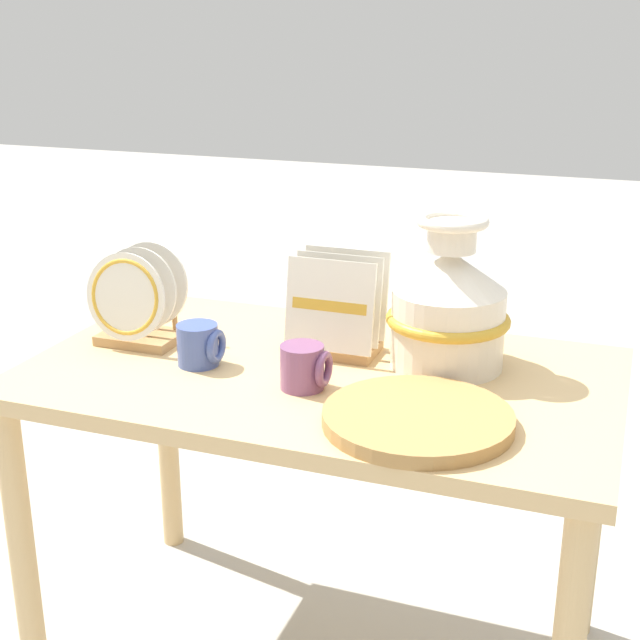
{
  "coord_description": "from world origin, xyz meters",
  "views": [
    {
      "loc": [
        0.6,
        -1.62,
        1.43
      ],
      "look_at": [
        0.0,
        0.0,
        0.84
      ],
      "focal_mm": 50.0,
      "sensor_mm": 36.0,
      "label": 1
    }
  ],
  "objects_px": {
    "dish_rack_square_plates": "(336,317)",
    "wicker_charger_stack": "(418,419)",
    "dish_rack_round_plates": "(137,306)",
    "mug_cobalt_glaze": "(200,345)",
    "mug_plum_glaze": "(305,367)",
    "ceramic_vase": "(449,305)"
  },
  "relations": [
    {
      "from": "dish_rack_square_plates",
      "to": "wicker_charger_stack",
      "type": "relative_size",
      "value": 0.63
    },
    {
      "from": "dish_rack_round_plates",
      "to": "wicker_charger_stack",
      "type": "relative_size",
      "value": 0.63
    },
    {
      "from": "wicker_charger_stack",
      "to": "dish_rack_square_plates",
      "type": "bearing_deg",
      "value": 131.19
    },
    {
      "from": "dish_rack_round_plates",
      "to": "mug_cobalt_glaze",
      "type": "distance_m",
      "value": 0.21
    },
    {
      "from": "mug_plum_glaze",
      "to": "mug_cobalt_glaze",
      "type": "bearing_deg",
      "value": 170.93
    },
    {
      "from": "mug_cobalt_glaze",
      "to": "mug_plum_glaze",
      "type": "relative_size",
      "value": 1.0
    },
    {
      "from": "wicker_charger_stack",
      "to": "mug_plum_glaze",
      "type": "bearing_deg",
      "value": 160.75
    },
    {
      "from": "wicker_charger_stack",
      "to": "mug_plum_glaze",
      "type": "distance_m",
      "value": 0.27
    },
    {
      "from": "dish_rack_round_plates",
      "to": "mug_cobalt_glaze",
      "type": "bearing_deg",
      "value": -19.74
    },
    {
      "from": "dish_rack_round_plates",
      "to": "mug_cobalt_glaze",
      "type": "relative_size",
      "value": 2.29
    },
    {
      "from": "mug_cobalt_glaze",
      "to": "dish_rack_square_plates",
      "type": "bearing_deg",
      "value": 35.11
    },
    {
      "from": "dish_rack_square_plates",
      "to": "mug_cobalt_glaze",
      "type": "height_order",
      "value": "dish_rack_square_plates"
    },
    {
      "from": "ceramic_vase",
      "to": "dish_rack_square_plates",
      "type": "height_order",
      "value": "ceramic_vase"
    },
    {
      "from": "dish_rack_round_plates",
      "to": "mug_plum_glaze",
      "type": "xyz_separation_m",
      "value": [
        0.45,
        -0.11,
        -0.04
      ]
    },
    {
      "from": "mug_cobalt_glaze",
      "to": "dish_rack_round_plates",
      "type": "bearing_deg",
      "value": 160.26
    },
    {
      "from": "dish_rack_square_plates",
      "to": "wicker_charger_stack",
      "type": "bearing_deg",
      "value": -48.81
    },
    {
      "from": "ceramic_vase",
      "to": "mug_plum_glaze",
      "type": "xyz_separation_m",
      "value": [
        -0.23,
        -0.22,
        -0.09
      ]
    },
    {
      "from": "wicker_charger_stack",
      "to": "mug_cobalt_glaze",
      "type": "relative_size",
      "value": 3.65
    },
    {
      "from": "wicker_charger_stack",
      "to": "mug_cobalt_glaze",
      "type": "height_order",
      "value": "mug_cobalt_glaze"
    },
    {
      "from": "dish_rack_round_plates",
      "to": "dish_rack_square_plates",
      "type": "distance_m",
      "value": 0.45
    },
    {
      "from": "dish_rack_square_plates",
      "to": "mug_cobalt_glaze",
      "type": "distance_m",
      "value": 0.3
    },
    {
      "from": "dish_rack_round_plates",
      "to": "wicker_charger_stack",
      "type": "xyz_separation_m",
      "value": [
        0.7,
        -0.2,
        -0.07
      ]
    }
  ]
}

